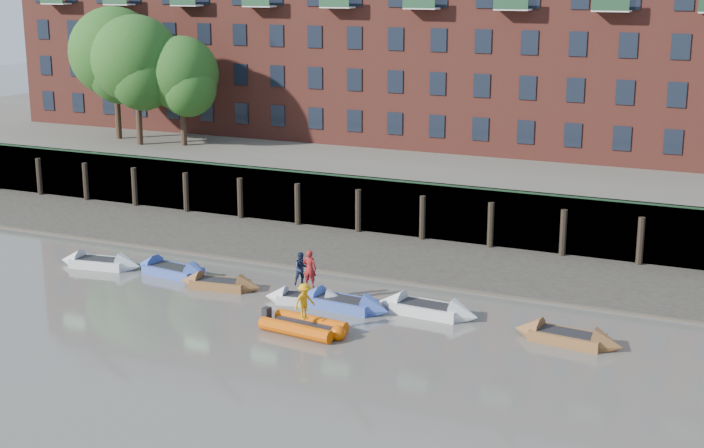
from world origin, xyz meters
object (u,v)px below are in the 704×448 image
Objects in this scene: rowboat_3 at (306,299)px; person_rib_crew at (304,301)px; rowboat_2 at (220,284)px; rowboat_4 at (342,303)px; rowboat_0 at (100,263)px; rib_tender at (307,326)px; rowboat_5 at (427,309)px; person_rower_a at (310,269)px; person_rower_b at (302,269)px; rowboat_1 at (173,271)px; rowboat_6 at (567,337)px.

person_rib_crew reaches higher than rowboat_3.
rowboat_4 is at bearing -9.55° from rowboat_2.
rib_tender is (14.10, -4.01, 0.05)m from rowboat_0.
rowboat_5 is (5.55, 0.92, 0.04)m from rowboat_3.
person_rib_crew is at bearing -130.09° from rib_tender.
rowboat_0 is at bearing 166.07° from rowboat_3.
rowboat_5 is at bearing 55.24° from rib_tender.
rowboat_3 is 2.35× the size of person_rower_a.
rowboat_4 is 2.52m from person_rower_b.
rowboat_1 is 10.83m from person_rib_crew.
rowboat_3 is 4.05m from person_rib_crew.
rowboat_4 is at bearing -174.27° from rowboat_6.
rowboat_0 is 1.09× the size of rowboat_2.
person_rower_b is 4.21m from person_rib_crew.
rowboat_4 reaches higher than rowboat_6.
rowboat_1 is 1.04× the size of rowboat_6.
rowboat_1 is at bearing 90.11° from person_rib_crew.
rowboat_4 is at bearing -49.09° from person_rower_b.
rowboat_1 is at bearing -13.95° from person_rower_a.
person_rib_crew is (-0.06, -0.05, 1.11)m from rib_tender.
rowboat_4 is at bearing 1.34° from rowboat_1.
rowboat_2 is 1.04× the size of rowboat_3.
rowboat_0 is 3.01× the size of person_rower_b.
rowboat_5 is 1.05× the size of rowboat_6.
rowboat_4 reaches higher than rib_tender.
rowboat_2 is 0.92× the size of rowboat_6.
rowboat_2 is at bearing -177.30° from rowboat_4.
rowboat_1 is 8.36m from person_rower_a.
rowboat_6 is 1.22× the size of rib_tender.
rowboat_5 is 1.27× the size of rib_tender.
person_rower_a is at bearing -10.92° from rowboat_0.
person_rower_b reaches higher than rowboat_5.
rowboat_3 is 5.63m from rowboat_5.
person_rower_b is (4.46, -0.02, 1.34)m from rowboat_2.
rib_tender is (-3.75, -4.32, 0.04)m from rowboat_5.
rowboat_5 is 5.72m from rib_tender.
rowboat_1 is 1.17× the size of rowboat_3.
person_rower_a is 1.12× the size of person_rib_crew.
rowboat_5 is at bearing 178.06° from rowboat_6.
person_rower_a reaches higher than rowboat_1.
rowboat_1 is 8.12m from rowboat_3.
rowboat_4 is 1.03× the size of rowboat_6.
rowboat_3 is 2.64× the size of person_rib_crew.
person_rower_b is (7.73, -0.81, 1.31)m from rowboat_1.
rib_tender is 1.11m from person_rib_crew.
person_rower_a is at bearing -174.61° from rowboat_6.
rowboat_3 is 1.82m from rowboat_4.
person_rib_crew reaches higher than rib_tender.
rib_tender is (-0.02, -3.44, 0.04)m from rowboat_4.
rowboat_5 is at bearing 17.53° from rowboat_4.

